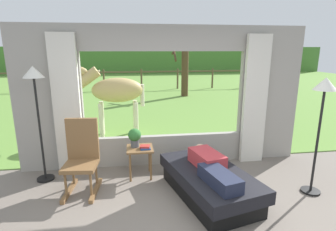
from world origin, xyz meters
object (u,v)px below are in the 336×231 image
(side_table, at_px, (140,153))
(floor_lamp_left, at_px, (35,90))
(floor_lamp_right, at_px, (323,101))
(pasture_tree, at_px, (184,65))
(book_stack, at_px, (145,147))
(recliner_sofa, at_px, (209,182))
(rocking_chair, at_px, (82,156))
(reclining_person, at_px, (211,165))
(horse, at_px, (114,91))
(potted_plant, at_px, (135,136))

(side_table, distance_m, floor_lamp_left, 1.93)
(floor_lamp_right, xyz_separation_m, pasture_tree, (-0.20, 8.78, 0.03))
(book_stack, height_order, floor_lamp_right, floor_lamp_right)
(side_table, bearing_deg, recliner_sofa, -38.93)
(recliner_sofa, height_order, book_stack, book_stack)
(book_stack, bearing_deg, rocking_chair, -165.45)
(reclining_person, height_order, book_stack, reclining_person)
(side_table, xyz_separation_m, book_stack, (0.09, -0.06, 0.12))
(rocking_chair, relative_size, horse, 0.62)
(recliner_sofa, xyz_separation_m, side_table, (-0.98, 0.79, 0.21))
(side_table, distance_m, potted_plant, 0.29)
(recliner_sofa, distance_m, reclining_person, 0.31)
(recliner_sofa, relative_size, floor_lamp_left, 0.99)
(floor_lamp_right, bearing_deg, recliner_sofa, 176.02)
(horse, bearing_deg, floor_lamp_left, 151.47)
(floor_lamp_right, height_order, pasture_tree, pasture_tree)
(reclining_person, bearing_deg, recliner_sofa, 75.88)
(side_table, height_order, horse, horse)
(recliner_sofa, xyz_separation_m, rocking_chair, (-1.87, 0.47, 0.33))
(side_table, xyz_separation_m, pasture_tree, (2.37, 7.88, 1.02))
(pasture_tree, bearing_deg, recliner_sofa, -99.10)
(book_stack, relative_size, floor_lamp_right, 0.10)
(rocking_chair, bearing_deg, recliner_sofa, -8.58)
(recliner_sofa, xyz_separation_m, floor_lamp_right, (1.59, -0.11, 1.20))
(reclining_person, height_order, rocking_chair, rocking_chair)
(floor_lamp_left, bearing_deg, book_stack, -5.71)
(recliner_sofa, relative_size, pasture_tree, 0.67)
(reclining_person, relative_size, book_stack, 7.94)
(floor_lamp_left, distance_m, floor_lamp_right, 4.28)
(side_table, bearing_deg, horse, 102.66)
(reclining_person, height_order, side_table, reclining_person)
(floor_lamp_left, bearing_deg, potted_plant, -1.68)
(potted_plant, distance_m, floor_lamp_right, 2.90)
(side_table, bearing_deg, floor_lamp_left, 176.25)
(recliner_sofa, height_order, rocking_chair, rocking_chair)
(recliner_sofa, bearing_deg, side_table, 126.95)
(potted_plant, bearing_deg, reclining_person, -40.34)
(side_table, xyz_separation_m, horse, (-0.52, 2.31, 0.73))
(pasture_tree, bearing_deg, book_stack, -106.02)
(reclining_person, distance_m, book_stack, 1.18)
(potted_plant, bearing_deg, pasture_tree, 72.63)
(recliner_sofa, bearing_deg, floor_lamp_right, -18.10)
(recliner_sofa, xyz_separation_m, pasture_tree, (1.39, 8.67, 1.22))
(floor_lamp_right, bearing_deg, potted_plant, 160.05)
(rocking_chair, bearing_deg, floor_lamp_right, -3.95)
(side_table, relative_size, pasture_tree, 0.19)
(side_table, bearing_deg, floor_lamp_right, -19.34)
(reclining_person, relative_size, rocking_chair, 1.27)
(recliner_sofa, distance_m, book_stack, 1.20)
(recliner_sofa, relative_size, horse, 1.03)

